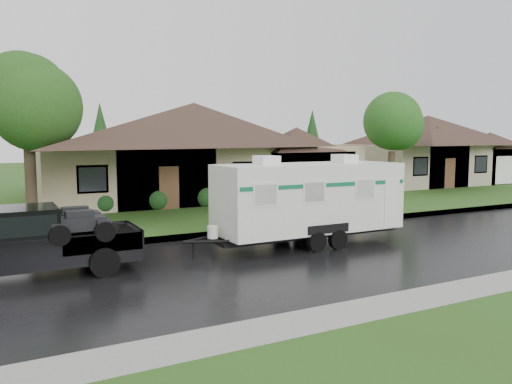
% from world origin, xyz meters
% --- Properties ---
extents(ground, '(140.00, 140.00, 0.00)m').
position_xyz_m(ground, '(0.00, 0.00, 0.00)').
color(ground, '#30531A').
rests_on(ground, ground).
extents(road, '(140.00, 8.00, 0.01)m').
position_xyz_m(road, '(0.00, -2.00, 0.01)').
color(road, black).
rests_on(road, ground).
extents(curb, '(140.00, 0.50, 0.15)m').
position_xyz_m(curb, '(0.00, 2.25, 0.07)').
color(curb, gray).
rests_on(curb, ground).
extents(lawn, '(140.00, 26.00, 0.15)m').
position_xyz_m(lawn, '(0.00, 15.00, 0.07)').
color(lawn, '#30531A').
rests_on(lawn, ground).
extents(house_main, '(19.44, 10.80, 6.90)m').
position_xyz_m(house_main, '(2.29, 13.84, 3.59)').
color(house_main, tan).
rests_on(house_main, lawn).
extents(house_neighbor, '(15.12, 9.72, 6.45)m').
position_xyz_m(house_neighbor, '(22.27, 14.34, 3.32)').
color(house_neighbor, tan).
rests_on(house_neighbor, lawn).
extents(tree_left_green, '(4.28, 4.28, 7.09)m').
position_xyz_m(tree_left_green, '(-7.48, 7.90, 5.07)').
color(tree_left_green, '#382B1E').
rests_on(tree_left_green, lawn).
extents(tree_right_green, '(3.72, 3.72, 6.15)m').
position_xyz_m(tree_right_green, '(12.35, 8.17, 4.42)').
color(tree_right_green, '#382B1E').
rests_on(tree_right_green, lawn).
extents(shrub_row, '(13.60, 1.00, 1.00)m').
position_xyz_m(shrub_row, '(2.00, 9.30, 0.65)').
color(shrub_row, '#143814').
rests_on(shrub_row, lawn).
extents(pickup_truck, '(5.50, 2.09, 1.83)m').
position_xyz_m(pickup_truck, '(-8.23, -0.57, 0.98)').
color(pickup_truck, black).
rests_on(pickup_truck, ground).
extents(travel_trailer, '(6.78, 2.38, 3.04)m').
position_xyz_m(travel_trailer, '(0.57, -0.57, 1.61)').
color(travel_trailer, white).
rests_on(travel_trailer, ground).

